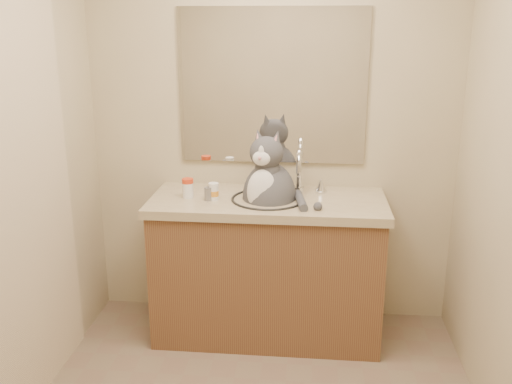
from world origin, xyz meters
TOP-DOWN VIEW (x-y plane):
  - room at (0.00, 0.00)m, footprint 2.22×2.52m
  - vanity at (0.00, 0.96)m, footprint 1.34×0.59m
  - mirror at (0.00, 1.24)m, footprint 1.10×0.02m
  - shower_curtain at (-1.05, 0.10)m, footprint 0.02×1.30m
  - cat at (0.00, 0.96)m, footprint 0.42×0.44m
  - pill_bottle_redcap at (-0.46, 0.94)m, footprint 0.08×0.08m
  - pill_bottle_orange at (-0.30, 0.91)m, footprint 0.07×0.07m
  - grey_canister at (-0.33, 0.90)m, footprint 0.05×0.05m

SIDE VIEW (x-z plane):
  - vanity at x=0.00m, z-range -0.12..1.00m
  - cat at x=0.00m, z-range 0.58..1.19m
  - grey_canister at x=-0.33m, z-range 0.85..0.93m
  - pill_bottle_orange at x=-0.30m, z-range 0.85..0.95m
  - pill_bottle_redcap at x=-0.46m, z-range 0.85..0.96m
  - shower_curtain at x=-1.05m, z-range 0.06..2.00m
  - room at x=0.00m, z-range -0.01..2.41m
  - mirror at x=0.00m, z-range 1.00..1.90m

